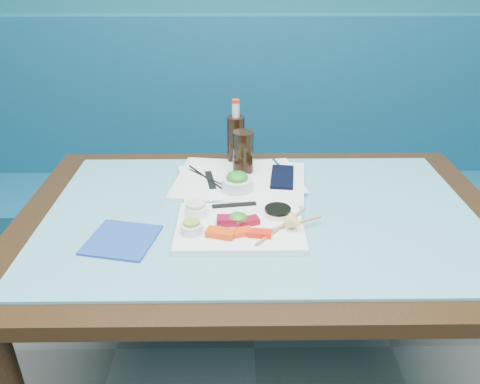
{
  "coord_description": "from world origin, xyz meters",
  "views": [
    {
      "loc": [
        -0.07,
        0.29,
        1.43
      ],
      "look_at": [
        -0.06,
        1.49,
        0.8
      ],
      "focal_mm": 35.0,
      "sensor_mm": 36.0,
      "label": 1
    }
  ],
  "objects_px": {
    "cola_glass": "(243,152)",
    "blue_napkin": "(122,240)",
    "booth_bench": "(250,194)",
    "sashimi_plate": "(240,227)",
    "serving_tray": "(240,181)",
    "seaweed_bowl": "(237,184)",
    "cola_bottle_body": "(236,141)",
    "dining_table": "(260,238)"
  },
  "relations": [
    {
      "from": "seaweed_bowl",
      "to": "cola_glass",
      "type": "distance_m",
      "value": 0.14
    },
    {
      "from": "serving_tray",
      "to": "booth_bench",
      "type": "bearing_deg",
      "value": 92.69
    },
    {
      "from": "booth_bench",
      "to": "serving_tray",
      "type": "xyz_separation_m",
      "value": [
        -0.06,
        -0.66,
        0.39
      ]
    },
    {
      "from": "dining_table",
      "to": "sashimi_plate",
      "type": "xyz_separation_m",
      "value": [
        -0.06,
        -0.1,
        0.1
      ]
    },
    {
      "from": "dining_table",
      "to": "seaweed_bowl",
      "type": "height_order",
      "value": "seaweed_bowl"
    },
    {
      "from": "serving_tray",
      "to": "cola_bottle_body",
      "type": "bearing_deg",
      "value": 102.29
    },
    {
      "from": "booth_bench",
      "to": "cola_glass",
      "type": "distance_m",
      "value": 0.76
    },
    {
      "from": "serving_tray",
      "to": "blue_napkin",
      "type": "xyz_separation_m",
      "value": [
        -0.31,
        -0.33,
        -0.0
      ]
    },
    {
      "from": "serving_tray",
      "to": "cola_glass",
      "type": "distance_m",
      "value": 0.1
    },
    {
      "from": "dining_table",
      "to": "seaweed_bowl",
      "type": "distance_m",
      "value": 0.18
    },
    {
      "from": "booth_bench",
      "to": "cola_bottle_body",
      "type": "relative_size",
      "value": 17.6
    },
    {
      "from": "booth_bench",
      "to": "cola_glass",
      "type": "xyz_separation_m",
      "value": [
        -0.05,
        -0.6,
        0.47
      ]
    },
    {
      "from": "sashimi_plate",
      "to": "cola_bottle_body",
      "type": "bearing_deg",
      "value": 91.31
    },
    {
      "from": "cola_glass",
      "to": "blue_napkin",
      "type": "height_order",
      "value": "cola_glass"
    },
    {
      "from": "cola_glass",
      "to": "cola_bottle_body",
      "type": "distance_m",
      "value": 0.1
    },
    {
      "from": "cola_bottle_body",
      "to": "cola_glass",
      "type": "bearing_deg",
      "value": -77.37
    },
    {
      "from": "booth_bench",
      "to": "dining_table",
      "type": "xyz_separation_m",
      "value": [
        0.0,
        -0.84,
        0.29
      ]
    },
    {
      "from": "blue_napkin",
      "to": "dining_table",
      "type": "bearing_deg",
      "value": 21.78
    },
    {
      "from": "sashimi_plate",
      "to": "blue_napkin",
      "type": "xyz_separation_m",
      "value": [
        -0.31,
        -0.05,
        -0.01
      ]
    },
    {
      "from": "booth_bench",
      "to": "cola_bottle_body",
      "type": "distance_m",
      "value": 0.69
    },
    {
      "from": "seaweed_bowl",
      "to": "blue_napkin",
      "type": "bearing_deg",
      "value": -139.62
    },
    {
      "from": "dining_table",
      "to": "blue_napkin",
      "type": "xyz_separation_m",
      "value": [
        -0.37,
        -0.15,
        0.09
      ]
    },
    {
      "from": "seaweed_bowl",
      "to": "blue_napkin",
      "type": "relative_size",
      "value": 0.57
    },
    {
      "from": "sashimi_plate",
      "to": "blue_napkin",
      "type": "relative_size",
      "value": 2.02
    },
    {
      "from": "blue_napkin",
      "to": "booth_bench",
      "type": "bearing_deg",
      "value": 69.57
    },
    {
      "from": "sashimi_plate",
      "to": "cola_bottle_body",
      "type": "height_order",
      "value": "cola_bottle_body"
    },
    {
      "from": "cola_bottle_body",
      "to": "booth_bench",
      "type": "bearing_deg",
      "value": 82.06
    },
    {
      "from": "serving_tray",
      "to": "blue_napkin",
      "type": "distance_m",
      "value": 0.45
    },
    {
      "from": "booth_bench",
      "to": "seaweed_bowl",
      "type": "xyz_separation_m",
      "value": [
        -0.07,
        -0.73,
        0.42
      ]
    },
    {
      "from": "sashimi_plate",
      "to": "seaweed_bowl",
      "type": "height_order",
      "value": "seaweed_bowl"
    },
    {
      "from": "sashimi_plate",
      "to": "cola_glass",
      "type": "distance_m",
      "value": 0.35
    },
    {
      "from": "booth_bench",
      "to": "sashimi_plate",
      "type": "bearing_deg",
      "value": -93.74
    },
    {
      "from": "cola_glass",
      "to": "cola_bottle_body",
      "type": "relative_size",
      "value": 0.82
    },
    {
      "from": "sashimi_plate",
      "to": "serving_tray",
      "type": "distance_m",
      "value": 0.28
    },
    {
      "from": "dining_table",
      "to": "blue_napkin",
      "type": "relative_size",
      "value": 8.4
    },
    {
      "from": "booth_bench",
      "to": "cola_bottle_body",
      "type": "xyz_separation_m",
      "value": [
        -0.07,
        -0.5,
        0.47
      ]
    },
    {
      "from": "dining_table",
      "to": "cola_bottle_body",
      "type": "bearing_deg",
      "value": 101.56
    },
    {
      "from": "booth_bench",
      "to": "serving_tray",
      "type": "bearing_deg",
      "value": -94.96
    },
    {
      "from": "booth_bench",
      "to": "blue_napkin",
      "type": "bearing_deg",
      "value": -110.43
    },
    {
      "from": "serving_tray",
      "to": "cola_bottle_body",
      "type": "xyz_separation_m",
      "value": [
        -0.01,
        0.16,
        0.08
      ]
    },
    {
      "from": "cola_glass",
      "to": "seaweed_bowl",
      "type": "bearing_deg",
      "value": -98.75
    },
    {
      "from": "seaweed_bowl",
      "to": "cola_bottle_body",
      "type": "xyz_separation_m",
      "value": [
        -0.0,
        0.23,
        0.05
      ]
    }
  ]
}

